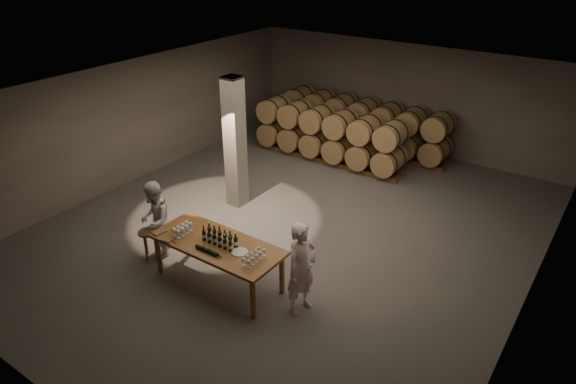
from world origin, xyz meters
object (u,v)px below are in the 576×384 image
Objects in this scene: plate at (240,252)px; notebook_near at (167,238)px; bottle_cluster at (220,238)px; stool at (148,236)px; tasting_table at (217,247)px; person_man at (301,268)px; person_woman at (155,220)px.

plate is 1.49m from notebook_near.
notebook_near is (-1.42, -0.45, 0.01)m from plate.
bottle_cluster is 2.69× the size of notebook_near.
stool is (-0.90, 0.26, -0.41)m from notebook_near.
person_man is at bearing 8.37° from tasting_table.
person_woman is at bearing -179.70° from tasting_table.
tasting_table is at bearing 53.43° from person_woman.
notebook_near is at bearing 24.84° from person_woman.
person_woman reaches higher than tasting_table.
notebook_near is 0.15× the size of person_man.
bottle_cluster is at bearing 13.40° from tasting_table.
stool is at bearing 152.80° from notebook_near.
person_man is (1.17, 0.26, -0.03)m from plate.
notebook_near reaches higher than plate.
bottle_cluster is (0.07, 0.02, 0.21)m from tasting_table.
bottle_cluster is 0.41× the size of person_man.
notebook_near is (-0.87, -0.45, 0.12)m from tasting_table.
tasting_table is 3.57× the size of bottle_cluster.
notebook_near is at bearing -153.42° from bottle_cluster.
plate is 0.49× the size of stool.
tasting_table is 9.60× the size of notebook_near.
bottle_cluster is 0.50m from plate.
tasting_table is at bearing 179.77° from plate.
bottle_cluster reaches higher than stool.
bottle_cluster is 0.44× the size of person_woman.
person_man is at bearing 7.20° from stool.
bottle_cluster is at bearing 53.93° from person_woman.
tasting_table is 8.59× the size of plate.
tasting_table is 0.56m from plate.
tasting_table is 0.98m from notebook_near.
plate is at bearing 6.65° from notebook_near.
person_man is 3.42m from person_woman.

